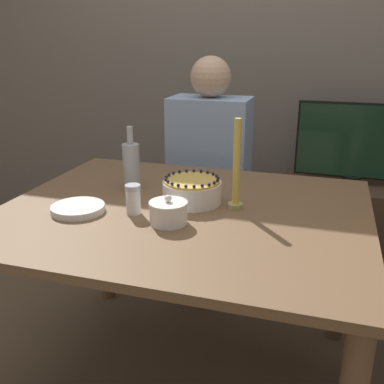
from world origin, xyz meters
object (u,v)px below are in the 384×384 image
Objects in this scene: sugar_shaker at (133,199)px; bottle at (131,165)px; cake at (192,191)px; tv_monitor at (356,143)px; candle at (236,172)px; person_man_blue_shirt at (209,195)px; sugar_bowl at (168,212)px.

bottle reaches higher than sugar_shaker.
tv_monitor is (0.62, 1.08, -0.01)m from cake.
candle is (0.17, -0.01, 0.09)m from cake.
person_man_blue_shirt is (0.05, 0.83, -0.26)m from sugar_shaker.
sugar_shaker is at bearing -154.40° from candle.
person_man_blue_shirt is 1.95× the size of tv_monitor.
sugar_bowl is at bearing 96.14° from person_man_blue_shirt.
cake is 0.17× the size of person_man_blue_shirt.
person_man_blue_shirt is at bearing -150.33° from tv_monitor.
person_man_blue_shirt reaches higher than tv_monitor.
sugar_shaker is 0.88m from person_man_blue_shirt.
tv_monitor is at bearing 67.64° from candle.
sugar_shaker is 0.41× the size of bottle.
cake is 0.19m from candle.
person_man_blue_shirt is at bearing 112.32° from candle.
sugar_shaker is at bearing 162.52° from sugar_bowl.
sugar_bowl is 0.20× the size of tv_monitor.
bottle is (-0.28, 0.09, 0.05)m from cake.
tv_monitor is (0.78, 1.25, -0.02)m from sugar_shaker.
bottle reaches higher than tv_monitor.
candle is 1.28× the size of bottle.
sugar_shaker is at bearing -133.83° from cake.
bottle is at bearing 131.61° from sugar_bowl.
tv_monitor is at bearing 63.99° from sugar_bowl.
candle reaches higher than sugar_shaker.
person_man_blue_shirt is at bearing 86.45° from sugar_shaker.
bottle is (-0.45, 0.10, -0.04)m from candle.
tv_monitor is at bearing 47.84° from bottle.
candle reaches higher than tv_monitor.
candle is at bearing 112.32° from person_man_blue_shirt.
bottle is at bearing 163.03° from cake.
candle is at bearing -3.74° from cake.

